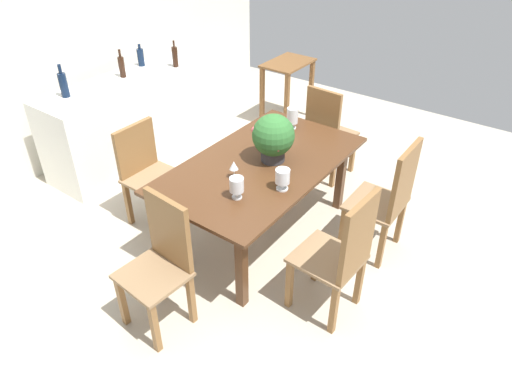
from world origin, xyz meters
name	(u,v)px	position (x,y,z in m)	size (l,w,h in m)	color
ground_plane	(263,233)	(0.00, 0.00, 0.00)	(7.04, 7.04, 0.00)	#BCB29E
back_wall	(61,42)	(0.00, 2.60, 1.30)	(6.40, 0.10, 2.60)	silver
dining_table	(261,171)	(0.00, 0.02, 0.66)	(1.84, 1.05, 0.75)	#4C2D19
chair_near_left	(342,253)	(-0.42, -0.96, 0.58)	(0.46, 0.48, 1.06)	brown
chair_foot_end	(327,131)	(1.16, 0.03, 0.56)	(0.49, 0.44, 1.04)	brown
chair_head_end	(162,258)	(-1.18, 0.01, 0.56)	(0.43, 0.46, 1.01)	brown
chair_far_left	(147,169)	(-0.41, 1.00, 0.53)	(0.47, 0.46, 0.94)	brown
chair_near_right	(390,196)	(0.41, -0.96, 0.58)	(0.48, 0.43, 1.05)	brown
flower_centerpiece	(273,137)	(0.09, -0.03, 0.97)	(0.35, 0.35, 0.41)	#333338
crystal_vase_left	(283,177)	(-0.23, -0.34, 0.86)	(0.11, 0.11, 0.17)	silver
crystal_vase_center_near	(292,116)	(0.68, 0.16, 0.87)	(0.11, 0.11, 0.20)	silver
crystal_vase_right	(237,186)	(-0.52, -0.13, 0.86)	(0.11, 0.11, 0.17)	silver
wine_glass	(234,166)	(-0.32, 0.06, 0.85)	(0.07, 0.07, 0.15)	silver
kitchen_counter	(130,120)	(0.27, 2.02, 0.47)	(1.93, 0.64, 0.93)	silver
wine_bottle_amber	(141,57)	(0.69, 2.21, 1.03)	(0.07, 0.07, 0.25)	#0F1E38
wine_bottle_tall	(175,57)	(0.90, 1.87, 1.05)	(0.06, 0.06, 0.30)	black
wine_bottle_green	(122,66)	(0.33, 2.09, 1.05)	(0.06, 0.06, 0.30)	black
wine_bottle_clear	(63,84)	(-0.36, 2.12, 1.06)	(0.08, 0.08, 0.32)	#0F1E38
side_table	(288,78)	(2.13, 1.14, 0.58)	(0.67, 0.46, 0.80)	brown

